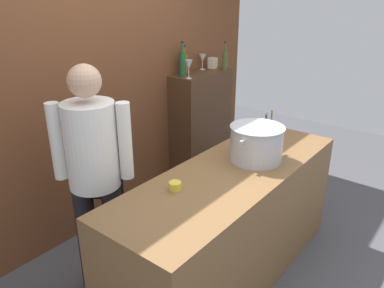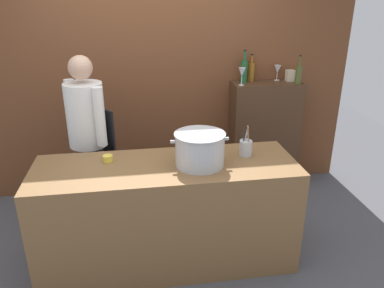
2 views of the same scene
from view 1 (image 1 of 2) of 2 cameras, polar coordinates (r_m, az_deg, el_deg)
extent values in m
plane|color=#4C4C51|center=(3.16, 5.34, -18.81)|extent=(8.00, 8.00, 0.00)
cube|color=brown|center=(3.39, -14.33, 11.93)|extent=(4.40, 0.10, 3.00)
cube|color=brown|center=(2.88, 5.66, -12.05)|extent=(2.08, 0.70, 0.90)
cube|color=#472D1C|center=(4.31, 1.34, 2.64)|extent=(0.76, 0.32, 1.24)
cylinder|color=black|center=(2.86, -11.50, -13.48)|extent=(0.14, 0.14, 0.84)
cylinder|color=black|center=(2.90, -15.49, -13.30)|extent=(0.14, 0.14, 0.84)
cylinder|color=white|center=(2.54, -14.93, -0.23)|extent=(0.34, 0.34, 0.58)
cube|color=black|center=(2.79, -13.62, -3.36)|extent=(0.21, 0.25, 0.52)
cylinder|color=white|center=(2.48, -10.07, 0.41)|extent=(0.09, 0.09, 0.52)
cylinder|color=white|center=(2.59, -19.71, 0.34)|extent=(0.09, 0.09, 0.52)
sphere|color=tan|center=(2.41, -15.93, 9.13)|extent=(0.21, 0.21, 0.21)
cylinder|color=#B7BABF|center=(2.79, 9.69, 0.01)|extent=(0.38, 0.38, 0.25)
cylinder|color=#B7BABF|center=(2.75, 9.86, 2.53)|extent=(0.40, 0.40, 0.01)
cube|color=#B7BABF|center=(2.59, 7.55, 0.30)|extent=(0.04, 0.02, 0.02)
cube|color=#B7BABF|center=(2.94, 11.78, 2.68)|extent=(0.04, 0.02, 0.02)
cylinder|color=#B7BABF|center=(3.20, 11.25, 1.67)|extent=(0.10, 0.10, 0.13)
cylinder|color=#262626|center=(3.17, 11.17, 2.57)|extent=(0.01, 0.04, 0.21)
cylinder|color=olive|center=(3.18, 11.85, 2.97)|extent=(0.04, 0.02, 0.25)
cylinder|color=#B7BABF|center=(3.18, 11.10, 2.80)|extent=(0.06, 0.03, 0.22)
cylinder|color=yellow|center=(2.39, -2.55, -6.34)|extent=(0.08, 0.08, 0.05)
cylinder|color=#475123|center=(4.32, 4.96, 12.42)|extent=(0.06, 0.06, 0.19)
cylinder|color=#475123|center=(4.29, 5.02, 14.32)|extent=(0.02, 0.02, 0.10)
cylinder|color=black|center=(4.29, 5.05, 15.05)|extent=(0.03, 0.03, 0.01)
cylinder|color=#1E592D|center=(3.96, -1.42, 11.91)|extent=(0.07, 0.07, 0.24)
cylinder|color=#1E592D|center=(3.93, -1.45, 14.31)|extent=(0.02, 0.02, 0.10)
cylinder|color=black|center=(3.93, -1.46, 15.11)|extent=(0.03, 0.03, 0.01)
cylinder|color=#8C5919|center=(4.08, -1.15, 11.94)|extent=(0.07, 0.07, 0.20)
cylinder|color=#8C5919|center=(4.05, -1.17, 13.89)|extent=(0.03, 0.03, 0.08)
cylinder|color=black|center=(4.05, -1.17, 14.55)|extent=(0.03, 0.03, 0.01)
cylinder|color=silver|center=(4.31, 1.57, 11.21)|extent=(0.06, 0.06, 0.01)
cylinder|color=silver|center=(4.30, 1.57, 11.74)|extent=(0.01, 0.01, 0.08)
cone|color=silver|center=(4.29, 1.59, 12.81)|extent=(0.08, 0.08, 0.09)
cylinder|color=silver|center=(3.85, -0.49, 9.89)|extent=(0.06, 0.06, 0.01)
cylinder|color=silver|center=(3.85, -0.49, 10.57)|extent=(0.01, 0.01, 0.09)
cone|color=silver|center=(3.83, -0.49, 11.88)|extent=(0.08, 0.08, 0.09)
cube|color=beige|center=(4.37, 3.13, 12.11)|extent=(0.08, 0.08, 0.12)
camera|label=2|loc=(2.31, 78.30, 7.32)|focal=35.35mm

